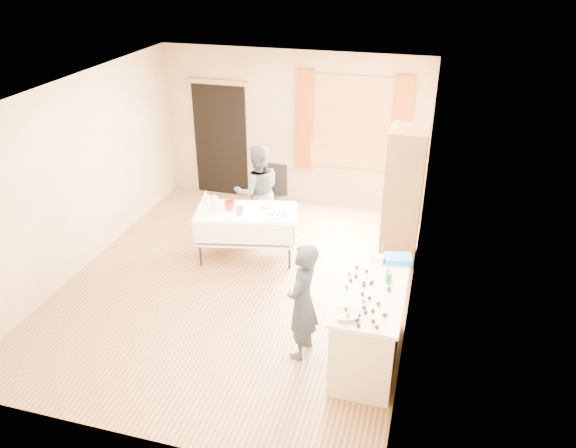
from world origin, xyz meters
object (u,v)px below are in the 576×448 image
(party_table, at_px, (247,230))
(girl, at_px, (302,302))
(cabinet, at_px, (403,196))
(chair, at_px, (273,207))
(woman, at_px, (258,192))
(counter, at_px, (369,325))

(party_table, relative_size, girl, 1.12)
(cabinet, xyz_separation_m, girl, (-0.82, -2.41, -0.28))
(party_table, xyz_separation_m, chair, (0.04, 1.11, -0.15))
(chair, xyz_separation_m, girl, (1.24, -2.95, 0.39))
(party_table, bearing_deg, girl, -67.16)
(party_table, height_order, woman, woman)
(counter, distance_m, woman, 3.18)
(chair, height_order, girl, girl)
(cabinet, distance_m, girl, 2.56)
(counter, relative_size, chair, 1.45)
(party_table, relative_size, woman, 1.04)
(counter, distance_m, girl, 0.76)
(chair, height_order, woman, woman)
(counter, height_order, girl, girl)
(woman, bearing_deg, chair, -130.25)
(party_table, bearing_deg, chair, 75.54)
(cabinet, relative_size, chair, 1.96)
(counter, relative_size, woman, 0.97)
(counter, bearing_deg, party_table, 139.03)
(chair, relative_size, girl, 0.72)
(counter, xyz_separation_m, girl, (-0.72, -0.09, 0.24))
(woman, bearing_deg, girl, 89.67)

